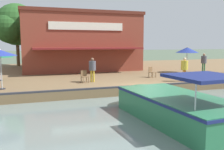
% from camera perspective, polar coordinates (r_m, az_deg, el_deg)
% --- Properties ---
extents(ground_plane, '(220.00, 220.00, 0.00)m').
position_cam_1_polar(ground_plane, '(16.07, 6.64, -4.79)').
color(ground_plane, '#4C5B47').
extents(quay_deck, '(22.00, 56.00, 0.60)m').
position_cam_1_polar(quay_deck, '(26.24, -3.80, 0.55)').
color(quay_deck, brown).
rests_on(quay_deck, ground).
extents(quay_edge_fender, '(0.20, 50.40, 0.10)m').
position_cam_1_polar(quay_edge_fender, '(16.03, 6.52, -2.45)').
color(quay_edge_fender, '#2D2D33').
rests_on(quay_edge_fender, quay_deck).
extents(waterfront_restaurant, '(11.04, 11.80, 5.86)m').
position_cam_1_polar(waterfront_restaurant, '(27.86, -7.89, 7.55)').
color(waterfront_restaurant, brown).
rests_on(waterfront_restaurant, quay_deck).
extents(patio_umbrella_back_row, '(1.94, 1.94, 2.40)m').
position_cam_1_polar(patio_umbrella_back_row, '(16.13, -24.18, 4.62)').
color(patio_umbrella_back_row, '#B7B7B7').
rests_on(patio_umbrella_back_row, quay_deck).
extents(patio_umbrella_mid_patio_right, '(2.11, 2.11, 2.43)m').
position_cam_1_polar(patio_umbrella_mid_patio_right, '(24.54, 16.81, 5.50)').
color(patio_umbrella_mid_patio_right, '#B7B7B7').
rests_on(patio_umbrella_mid_patio_right, quay_deck).
extents(cafe_chair_mid_patio, '(0.50, 0.50, 0.85)m').
position_cam_1_polar(cafe_chair_mid_patio, '(17.59, -6.32, -0.19)').
color(cafe_chair_mid_patio, brown).
rests_on(cafe_chair_mid_patio, quay_deck).
extents(cafe_chair_under_first_umbrella, '(0.58, 0.58, 0.85)m').
position_cam_1_polar(cafe_chair_under_first_umbrella, '(20.48, 9.05, 0.80)').
color(cafe_chair_under_first_umbrella, brown).
rests_on(cafe_chair_under_first_umbrella, quay_deck).
extents(person_mid_patio, '(0.51, 0.51, 1.80)m').
position_cam_1_polar(person_mid_patio, '(25.16, 20.25, 3.14)').
color(person_mid_patio, '#337547').
rests_on(person_mid_patio, quay_deck).
extents(person_near_entrance, '(0.49, 0.49, 1.73)m').
position_cam_1_polar(person_near_entrance, '(17.73, -4.51, 1.88)').
color(person_near_entrance, gold).
rests_on(person_near_entrance, quay_deck).
extents(person_at_quay_edge, '(0.49, 0.49, 1.73)m').
position_cam_1_polar(person_at_quay_edge, '(18.71, 16.23, 1.89)').
color(person_at_quay_edge, orange).
rests_on(person_at_quay_edge, quay_deck).
extents(motorboat_far_downstream, '(7.33, 3.12, 2.12)m').
position_cam_1_polar(motorboat_far_downstream, '(11.33, 12.84, -6.40)').
color(motorboat_far_downstream, '#287047').
rests_on(motorboat_far_downstream, river_water).
extents(tree_upstream_bank, '(4.03, 3.84, 6.77)m').
position_cam_1_polar(tree_upstream_bank, '(31.75, -4.37, 10.79)').
color(tree_upstream_bank, brown).
rests_on(tree_upstream_bank, quay_deck).
extents(tree_behind_restaurant, '(5.29, 5.04, 7.54)m').
position_cam_1_polar(tree_behind_restaurant, '(32.66, -21.30, 10.49)').
color(tree_behind_restaurant, brown).
rests_on(tree_behind_restaurant, quay_deck).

